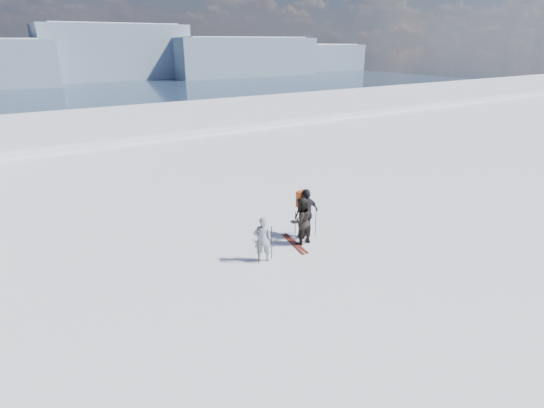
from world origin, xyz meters
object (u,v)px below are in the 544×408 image
at_px(skier_grey, 263,239).
at_px(skis_loose, 294,243).
at_px(skier_pack, 306,213).
at_px(skier_dark, 300,221).

xyz_separation_m(skier_grey, skis_loose, (1.56, 0.43, -0.75)).
height_order(skier_grey, skier_pack, skier_pack).
relative_size(skier_dark, skier_pack, 0.92).
height_order(skier_pack, skis_loose, skier_pack).
relative_size(skier_pack, skis_loose, 1.09).
bearing_deg(skier_dark, skis_loose, -21.35).
bearing_deg(skier_pack, skis_loose, 13.31).
bearing_deg(skier_dark, skier_pack, -152.54).
bearing_deg(skis_loose, skier_pack, 20.40).
bearing_deg(skis_loose, skier_dark, -16.86).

